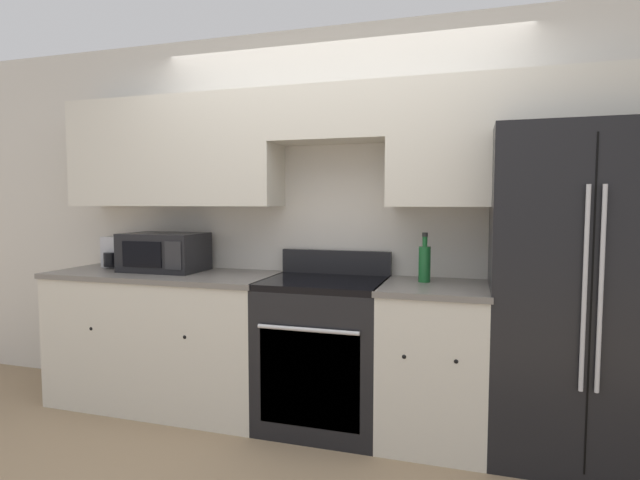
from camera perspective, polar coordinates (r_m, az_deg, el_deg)
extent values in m
plane|color=#937A5B|center=(3.15, -1.78, -22.50)|extent=(12.00, 12.00, 0.00)
cube|color=beige|center=(3.45, 1.70, 2.29)|extent=(8.00, 0.06, 2.60)
cube|color=beige|center=(3.76, -16.39, 9.52)|extent=(1.57, 0.33, 0.76)
cube|color=beige|center=(3.30, 1.26, 14.09)|extent=(0.76, 0.33, 0.34)
cube|color=beige|center=(3.16, 21.94, 10.42)|extent=(1.52, 0.33, 0.76)
cube|color=beige|center=(3.74, -17.28, -10.93)|extent=(1.57, 0.62, 0.90)
cube|color=slate|center=(3.64, -17.44, -3.80)|extent=(1.60, 0.64, 0.03)
sphere|color=black|center=(3.69, -24.66, -9.18)|extent=(0.03, 0.03, 0.03)
sphere|color=black|center=(3.27, -15.17, -10.64)|extent=(0.03, 0.03, 0.03)
cube|color=beige|center=(3.13, 12.85, -13.84)|extent=(0.61, 0.62, 0.90)
cube|color=slate|center=(3.02, 13.00, -5.36)|extent=(0.63, 0.64, 0.03)
sphere|color=black|center=(2.82, 9.60, -13.00)|extent=(0.03, 0.03, 0.03)
sphere|color=black|center=(2.80, 15.29, -13.22)|extent=(0.03, 0.03, 0.03)
cube|color=black|center=(3.25, 0.45, -13.11)|extent=(0.76, 0.62, 0.90)
cube|color=black|center=(2.99, -1.27, -15.59)|extent=(0.61, 0.01, 0.57)
cube|color=black|center=(3.14, 0.46, -4.93)|extent=(0.76, 0.62, 0.04)
cube|color=black|center=(3.39, 1.80, -2.53)|extent=(0.76, 0.04, 0.16)
cylinder|color=silver|center=(2.88, -1.45, -10.21)|extent=(0.61, 0.02, 0.02)
cube|color=black|center=(3.10, 27.27, -5.58)|extent=(0.92, 0.70, 1.83)
cube|color=black|center=(2.77, 28.54, -6.76)|extent=(0.01, 0.01, 1.68)
cylinder|color=#B7B7BC|center=(2.72, 28.00, -4.98)|extent=(0.02, 0.02, 1.01)
cylinder|color=#B7B7BC|center=(2.74, 29.44, -4.98)|extent=(0.02, 0.02, 1.01)
cube|color=black|center=(3.70, -17.35, -1.32)|extent=(0.55, 0.37, 0.27)
cube|color=black|center=(3.58, -19.71, -1.56)|extent=(0.30, 0.01, 0.17)
cube|color=#262628|center=(3.44, -16.44, -1.71)|extent=(0.12, 0.01, 0.19)
cylinder|color=#195928|center=(3.10, 11.86, -2.73)|extent=(0.07, 0.07, 0.22)
cylinder|color=#195928|center=(3.09, 11.90, -0.18)|extent=(0.03, 0.03, 0.06)
cylinder|color=black|center=(3.09, 11.91, 0.61)|extent=(0.03, 0.03, 0.02)
cube|color=#B7B7BC|center=(4.06, -22.05, -1.24)|extent=(0.20, 0.15, 0.23)
cylinder|color=black|center=(4.00, -22.79, -2.06)|extent=(0.10, 0.10, 0.10)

